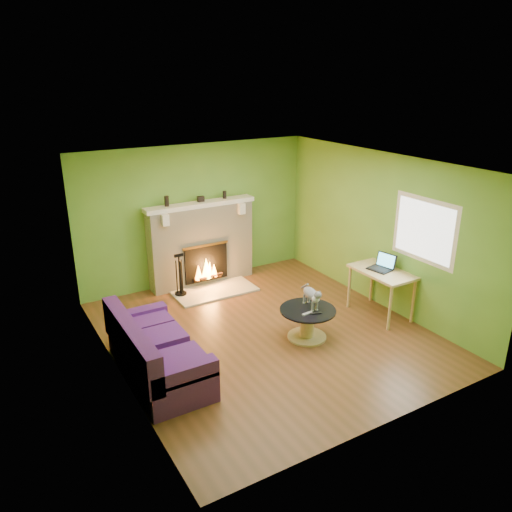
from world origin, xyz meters
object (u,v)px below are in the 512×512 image
at_px(coffee_table, 307,321).
at_px(desk, 382,276).
at_px(sofa, 154,353).
at_px(cat, 311,296).

height_order(coffee_table, desk, desk).
xyz_separation_m(sofa, coffee_table, (2.32, -0.21, -0.05)).
bearing_deg(coffee_table, desk, 1.01).
bearing_deg(cat, coffee_table, -137.81).
bearing_deg(sofa, cat, -3.78).
relative_size(desk, cat, 1.86).
distance_m(desk, cat, 1.41).
height_order(sofa, desk, sofa).
bearing_deg(cat, sofa, -173.59).
height_order(sofa, coffee_table, sofa).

